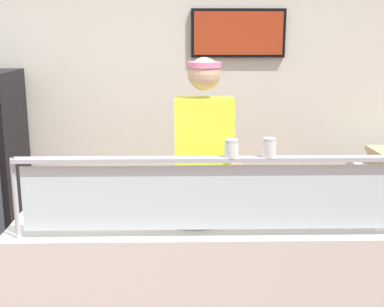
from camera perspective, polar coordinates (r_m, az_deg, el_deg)
name	(u,v)px	position (r m, az deg, el deg)	size (l,w,h in m)	color
shop_rear_unit	(199,94)	(4.72, 0.82, 6.63)	(6.49, 0.13, 2.70)	silver
serving_counter	(211,296)	(2.98, 2.13, -15.54)	(2.09, 0.69, 0.95)	silver
sneeze_guard	(216,186)	(2.43, 2.67, -3.63)	(1.92, 0.06, 0.40)	#B2B5BC
pizza_tray	(193,211)	(2.80, 0.13, -6.46)	(0.47, 0.47, 0.04)	#9EA0A8
pizza_server	(199,209)	(2.77, 0.81, -6.17)	(0.07, 0.28, 0.01)	#ADAFB7
parmesan_shaker	(231,150)	(2.39, 4.41, 0.45)	(0.07, 0.07, 0.08)	white
pepper_flake_shaker	(269,149)	(2.41, 8.57, 0.52)	(0.06, 0.06, 0.09)	white
worker_figure	(204,173)	(3.40, 1.38, -2.13)	(0.41, 0.50, 1.76)	#23232D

